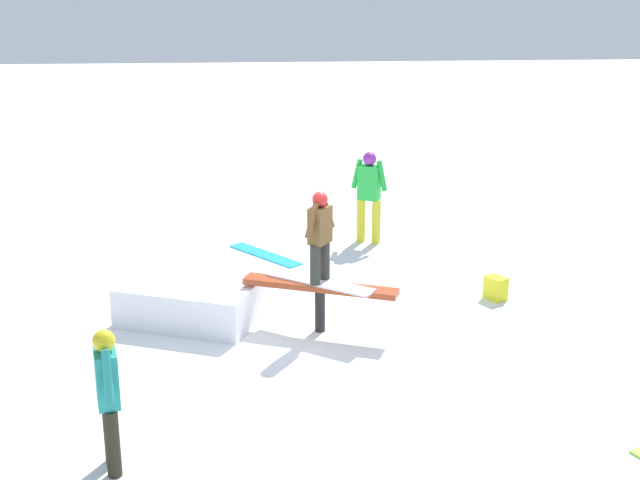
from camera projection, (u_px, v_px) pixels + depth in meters
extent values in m
plane|color=white|center=(320.00, 331.00, 11.89)|extent=(60.00, 60.00, 0.00)
cylinder|color=black|center=(320.00, 310.00, 11.80)|extent=(0.14, 0.14, 0.59)
cube|color=#A53F1E|center=(320.00, 286.00, 11.69)|extent=(2.05, 1.00, 0.08)
cube|color=white|center=(196.00, 297.00, 12.30)|extent=(2.21, 2.04, 0.54)
cube|color=white|center=(320.00, 282.00, 11.67)|extent=(1.42, 1.11, 0.03)
cylinder|color=#30322C|center=(315.00, 265.00, 11.49)|extent=(0.13, 0.13, 0.53)
cylinder|color=#30322C|center=(325.00, 260.00, 11.69)|extent=(0.13, 0.13, 0.53)
cube|color=brown|center=(320.00, 225.00, 11.43)|extent=(0.34, 0.37, 0.48)
cylinder|color=brown|center=(312.00, 221.00, 11.24)|extent=(0.23, 0.27, 0.44)
cylinder|color=brown|center=(328.00, 213.00, 11.56)|extent=(0.23, 0.27, 0.44)
sphere|color=red|center=(320.00, 199.00, 11.32)|extent=(0.20, 0.20, 0.20)
cylinder|color=#29271A|center=(113.00, 443.00, 8.50)|extent=(0.14, 0.14, 0.70)
cylinder|color=#29271A|center=(111.00, 430.00, 8.74)|extent=(0.14, 0.14, 0.70)
cube|color=teal|center=(107.00, 378.00, 8.43)|extent=(0.28, 0.38, 0.55)
cylinder|color=teal|center=(108.00, 376.00, 8.20)|extent=(0.13, 0.22, 0.49)
cylinder|color=teal|center=(104.00, 357.00, 8.58)|extent=(0.13, 0.22, 0.49)
sphere|color=yellow|center=(104.00, 341.00, 8.31)|extent=(0.22, 0.22, 0.22)
cylinder|color=gold|center=(376.00, 222.00, 15.32)|extent=(0.15, 0.15, 0.77)
cylinder|color=gold|center=(361.00, 220.00, 15.42)|extent=(0.15, 0.15, 0.77)
cube|color=green|center=(369.00, 182.00, 15.15)|extent=(0.42, 0.35, 0.60)
cylinder|color=green|center=(382.00, 176.00, 15.03)|extent=(0.22, 0.17, 0.53)
cylinder|color=green|center=(357.00, 174.00, 15.19)|extent=(0.22, 0.17, 0.53)
sphere|color=purple|center=(370.00, 159.00, 15.03)|extent=(0.23, 0.23, 0.23)
cube|color=#24ACCA|center=(265.00, 255.00, 14.80)|extent=(1.21, 1.34, 0.02)
cube|color=yellow|center=(496.00, 288.00, 12.91)|extent=(0.34, 0.37, 0.34)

